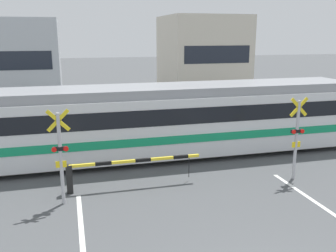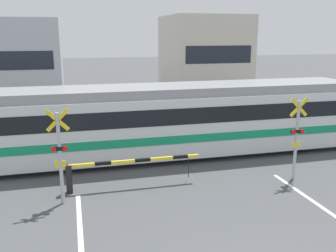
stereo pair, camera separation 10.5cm
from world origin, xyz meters
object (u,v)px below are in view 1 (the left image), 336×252
object	(u,v)px
commuter_train	(117,122)
pedestrian	(111,111)
crossing_barrier_far	(194,121)
crossing_signal_right	(297,135)
crossing_signal_left	(60,153)
crossing_barrier_near	(111,168)

from	to	relation	value
commuter_train	pedestrian	xyz separation A→B (m)	(0.40, 5.77, -0.71)
pedestrian	crossing_barrier_far	bearing A→B (deg)	-36.69
crossing_signal_right	pedestrian	size ratio (longest dim) A/B	1.86
pedestrian	crossing_signal_right	bearing A→B (deg)	-60.19
crossing_signal_right	crossing_signal_left	bearing A→B (deg)	180.00
commuter_train	crossing_signal_left	distance (m)	4.29
commuter_train	pedestrian	distance (m)	5.83
crossing_barrier_near	crossing_barrier_far	size ratio (longest dim) A/B	1.00
crossing_barrier_near	pedestrian	world-z (taller)	pedestrian
crossing_barrier_far	pedestrian	world-z (taller)	pedestrian
crossing_signal_left	crossing_signal_right	world-z (taller)	same
crossing_barrier_far	crossing_signal_right	xyz separation A→B (m)	(1.54, -6.58, 0.90)
crossing_barrier_far	pedestrian	size ratio (longest dim) A/B	2.85
crossing_signal_left	pedestrian	size ratio (longest dim) A/B	1.86
commuter_train	crossing_barrier_far	distance (m)	5.24
commuter_train	crossing_signal_left	size ratio (longest dim) A/B	7.04
commuter_train	pedestrian	bearing A→B (deg)	85.99
commuter_train	crossing_barrier_near	size ratio (longest dim) A/B	4.59
crossing_barrier_near	crossing_signal_left	distance (m)	1.95
commuter_train	crossing_signal_left	bearing A→B (deg)	-120.36
crossing_barrier_near	crossing_barrier_far	xyz separation A→B (m)	(4.91, 5.81, 0.00)
crossing_signal_right	pedestrian	distance (m)	10.94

